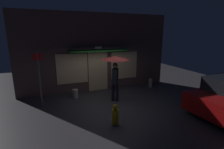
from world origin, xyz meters
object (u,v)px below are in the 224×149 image
at_px(sidewalk_bollard, 75,94).
at_px(fire_hydrant, 115,115).
at_px(street_sign_post, 39,76).
at_px(sidewalk_bollard_2, 151,83).
at_px(person_with_umbrella, 115,65).

xyz_separation_m(sidewalk_bollard, fire_hydrant, (0.98, -3.01, 0.12)).
distance_m(street_sign_post, sidewalk_bollard, 1.97).
xyz_separation_m(sidewalk_bollard, sidewalk_bollard_2, (4.56, 0.22, 0.03)).
distance_m(sidewalk_bollard, fire_hydrant, 3.17).
xyz_separation_m(person_with_umbrella, street_sign_post, (-3.29, 0.65, -0.36)).
bearing_deg(fire_hydrant, sidewalk_bollard_2, 42.09).
distance_m(sidewalk_bollard_2, fire_hydrant, 4.83).
bearing_deg(sidewalk_bollard_2, fire_hydrant, -137.91).
height_order(street_sign_post, sidewalk_bollard, street_sign_post).
xyz_separation_m(person_with_umbrella, sidewalk_bollard_2, (2.81, 1.25, -1.49)).
relative_size(street_sign_post, sidewalk_bollard, 5.38).
bearing_deg(person_with_umbrella, fire_hydrant, 9.90).
bearing_deg(person_with_umbrella, sidewalk_bollard_2, 145.09).
height_order(sidewalk_bollard, sidewalk_bollard_2, sidewalk_bollard_2).
xyz_separation_m(street_sign_post, fire_hydrant, (2.51, -2.64, -1.05)).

